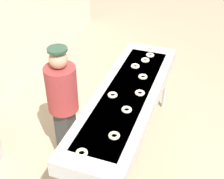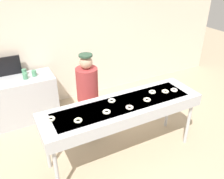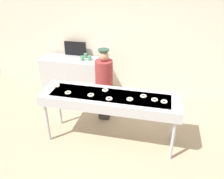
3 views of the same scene
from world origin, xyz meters
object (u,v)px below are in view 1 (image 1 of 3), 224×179
(sugar_donut_2, at_px, (114,136))
(worker_baker, at_px, (63,100))
(sugar_donut_6, at_px, (82,153))
(fryer_conveyor, at_px, (126,99))
(sugar_donut_3, at_px, (113,95))
(sugar_donut_8, at_px, (135,66))
(sugar_donut_1, at_px, (140,93))
(sugar_donut_7, at_px, (150,55))
(sugar_donut_5, at_px, (127,110))
(sugar_donut_0, at_px, (143,77))
(sugar_donut_4, at_px, (145,60))

(sugar_donut_2, bearing_deg, worker_baker, 60.19)
(sugar_donut_6, xyz_separation_m, worker_baker, (0.77, 0.60, -0.10))
(fryer_conveyor, height_order, sugar_donut_3, sugar_donut_3)
(sugar_donut_8, bearing_deg, sugar_donut_1, -158.67)
(fryer_conveyor, distance_m, sugar_donut_3, 0.21)
(sugar_donut_1, relative_size, sugar_donut_7, 1.00)
(sugar_donut_5, bearing_deg, sugar_donut_0, 0.63)
(sugar_donut_4, xyz_separation_m, worker_baker, (-1.08, 0.71, -0.10))
(fryer_conveyor, height_order, sugar_donut_8, sugar_donut_8)
(sugar_donut_2, bearing_deg, sugar_donut_6, 146.83)
(sugar_donut_2, height_order, sugar_donut_7, same)
(sugar_donut_5, xyz_separation_m, sugar_donut_6, (-0.74, 0.20, 0.00))
(sugar_donut_5, distance_m, worker_baker, 0.80)
(sugar_donut_3, bearing_deg, fryer_conveyor, -47.98)
(fryer_conveyor, bearing_deg, sugar_donut_1, -81.05)
(fryer_conveyor, relative_size, sugar_donut_5, 21.90)
(sugar_donut_1, relative_size, sugar_donut_5, 1.00)
(sugar_donut_1, height_order, sugar_donut_4, same)
(sugar_donut_2, xyz_separation_m, sugar_donut_8, (1.34, 0.18, 0.00))
(sugar_donut_1, xyz_separation_m, sugar_donut_5, (-0.35, 0.05, 0.00))
(fryer_conveyor, distance_m, sugar_donut_0, 0.40)
(fryer_conveyor, height_order, worker_baker, worker_baker)
(sugar_donut_7, height_order, worker_baker, worker_baker)
(sugar_donut_7, bearing_deg, fryer_conveyor, 177.39)
(sugar_donut_4, relative_size, worker_baker, 0.07)
(sugar_donut_0, bearing_deg, sugar_donut_5, -179.37)
(sugar_donut_1, height_order, sugar_donut_3, same)
(fryer_conveyor, relative_size, sugar_donut_8, 21.90)
(sugar_donut_2, relative_size, sugar_donut_3, 1.00)
(sugar_donut_1, bearing_deg, sugar_donut_8, 21.33)
(sugar_donut_4, relative_size, sugar_donut_6, 1.00)
(fryer_conveyor, xyz_separation_m, sugar_donut_7, (0.95, -0.04, 0.11))
(sugar_donut_1, xyz_separation_m, worker_baker, (-0.31, 0.85, -0.10))
(sugar_donut_0, bearing_deg, sugar_donut_3, 155.29)
(sugar_donut_7, distance_m, worker_baker, 1.44)
(sugar_donut_0, distance_m, worker_baker, 1.03)
(sugar_donut_5, height_order, sugar_donut_8, same)
(sugar_donut_0, height_order, sugar_donut_1, same)
(sugar_donut_4, bearing_deg, sugar_donut_0, -169.16)
(sugar_donut_2, distance_m, sugar_donut_6, 0.38)
(sugar_donut_3, relative_size, sugar_donut_4, 1.00)
(sugar_donut_5, bearing_deg, sugar_donut_7, 2.63)
(sugar_donut_7, bearing_deg, sugar_donut_1, -173.25)
(sugar_donut_0, xyz_separation_m, sugar_donut_1, (-0.35, -0.06, 0.00))
(sugar_donut_0, bearing_deg, sugar_donut_8, 36.93)
(fryer_conveyor, xyz_separation_m, sugar_donut_2, (-0.75, -0.11, 0.11))
(sugar_donut_2, relative_size, sugar_donut_6, 1.00)
(sugar_donut_3, height_order, sugar_donut_8, same)
(sugar_donut_7, bearing_deg, sugar_donut_3, 170.62)
(sugar_donut_0, distance_m, sugar_donut_7, 0.58)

